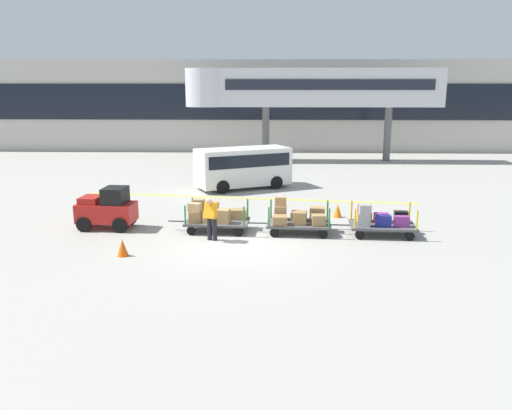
% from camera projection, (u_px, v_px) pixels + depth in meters
% --- Properties ---
extents(ground_plane, '(120.00, 120.00, 0.00)m').
position_uv_depth(ground_plane, '(234.00, 244.00, 17.55)').
color(ground_plane, '#9E9B91').
extents(apron_lead_line, '(15.81, 2.18, 0.01)m').
position_uv_depth(apron_lead_line, '(248.00, 198.00, 24.64)').
color(apron_lead_line, yellow).
rests_on(apron_lead_line, ground_plane).
extents(terminal_building, '(57.48, 2.51, 7.25)m').
position_uv_depth(terminal_building, '(256.00, 106.00, 42.01)').
color(terminal_building, '#BCB7AD').
rests_on(terminal_building, ground_plane).
extents(jet_bridge, '(17.72, 3.00, 6.41)m').
position_uv_depth(jet_bridge, '(303.00, 88.00, 35.76)').
color(jet_bridge, silver).
rests_on(jet_bridge, ground_plane).
extents(baggage_tug, '(2.16, 1.33, 1.58)m').
position_uv_depth(baggage_tug, '(107.00, 209.00, 19.30)').
color(baggage_tug, red).
rests_on(baggage_tug, ground_plane).
extents(baggage_cart_lead, '(3.04, 1.53, 1.12)m').
position_uv_depth(baggage_cart_lead, '(214.00, 216.00, 19.03)').
color(baggage_cart_lead, '#4C4C4F').
rests_on(baggage_cart_lead, ground_plane).
extents(baggage_cart_middle, '(3.04, 1.53, 1.26)m').
position_uv_depth(baggage_cart_middle, '(299.00, 219.00, 18.77)').
color(baggage_cart_middle, '#4C4C4F').
rests_on(baggage_cart_middle, ground_plane).
extents(baggage_cart_tail, '(3.04, 1.53, 1.18)m').
position_uv_depth(baggage_cart_tail, '(381.00, 221.00, 18.50)').
color(baggage_cart_tail, '#4C4C4F').
rests_on(baggage_cart_tail, ground_plane).
extents(baggage_handler, '(0.51, 0.52, 1.56)m').
position_uv_depth(baggage_handler, '(211.00, 217.00, 17.74)').
color(baggage_handler, black).
rests_on(baggage_handler, ground_plane).
extents(shuttle_van, '(5.15, 3.82, 2.10)m').
position_uv_depth(shuttle_van, '(243.00, 165.00, 26.81)').
color(shuttle_van, white).
rests_on(shuttle_van, ground_plane).
extents(safety_cone_near, '(0.36, 0.36, 0.55)m').
position_uv_depth(safety_cone_near, '(338.00, 211.00, 21.07)').
color(safety_cone_near, orange).
rests_on(safety_cone_near, ground_plane).
extents(safety_cone_far, '(0.36, 0.36, 0.55)m').
position_uv_depth(safety_cone_far, '(123.00, 248.00, 16.27)').
color(safety_cone_far, '#EA590F').
rests_on(safety_cone_far, ground_plane).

